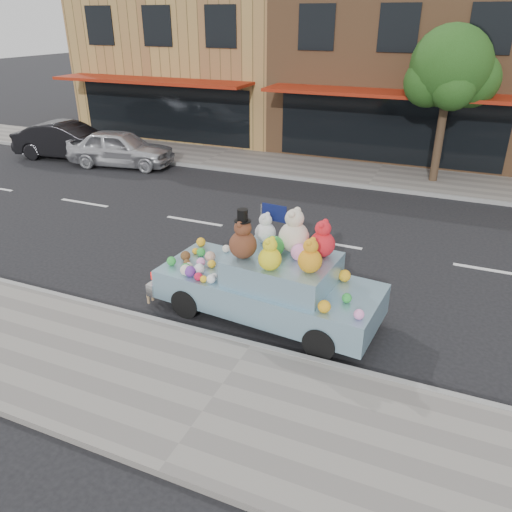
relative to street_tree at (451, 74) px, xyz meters
The scene contains 11 objects.
ground 7.79m from the street_tree, 107.20° to the right, with size 120.00×120.00×0.00m, color black.
near_sidewalk 13.70m from the street_tree, 98.83° to the right, with size 60.00×3.00×0.12m, color gray.
far_sidewalk 4.16m from the street_tree, behind, with size 60.00×3.00×0.12m, color gray.
near_kerb 12.28m from the street_tree, 99.96° to the right, with size 60.00×0.12×0.13m, color gray.
far_kerb 4.44m from the street_tree, 142.59° to the right, with size 60.00×0.12×0.13m, color gray.
storefront_left 13.19m from the street_tree, 155.73° to the left, with size 10.00×9.80×7.30m.
storefront_mid 5.79m from the street_tree, 110.50° to the left, with size 10.00×9.80×7.30m.
street_tree is the anchor object (origin of this frame).
car_silver 12.22m from the street_tree, 168.04° to the right, with size 1.67×4.15×1.42m, color silver.
car_dark 14.81m from the street_tree, behind, with size 1.55×4.45×1.47m, color black.
art_car 11.01m from the street_tree, 101.65° to the right, with size 4.62×2.13×2.30m.
Camera 1 is at (2.93, -11.70, 5.37)m, focal length 35.00 mm.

